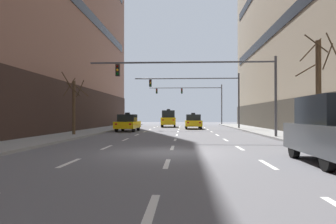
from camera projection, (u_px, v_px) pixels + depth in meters
name	position (u px, v px, depth m)	size (l,w,h in m)	color
ground_plane	(171.00, 153.00, 13.14)	(120.00, 120.00, 0.00)	slate
lane_stripe_l1_s3	(69.00, 163.00, 10.31)	(0.16, 2.00, 0.01)	silver
lane_stripe_l1_s4	(107.00, 147.00, 15.30)	(0.16, 2.00, 0.01)	silver
lane_stripe_l1_s5	(126.00, 139.00, 20.29)	(0.16, 2.00, 0.01)	silver
lane_stripe_l1_s6	(137.00, 135.00, 25.29)	(0.16, 2.00, 0.01)	silver
lane_stripe_l1_s7	(145.00, 132.00, 30.28)	(0.16, 2.00, 0.01)	silver
lane_stripe_l1_s8	(150.00, 129.00, 35.27)	(0.16, 2.00, 0.01)	silver
lane_stripe_l1_s9	(154.00, 128.00, 40.27)	(0.16, 2.00, 0.01)	silver
lane_stripe_l1_s10	(158.00, 126.00, 45.26)	(0.16, 2.00, 0.01)	silver
lane_stripe_l2_s2	(151.00, 210.00, 5.15)	(0.16, 2.00, 0.01)	silver
lane_stripe_l2_s3	(167.00, 164.00, 10.15)	(0.16, 2.00, 0.01)	silver
lane_stripe_l2_s4	(172.00, 148.00, 15.14)	(0.16, 2.00, 0.01)	silver
lane_stripe_l2_s5	(175.00, 140.00, 20.13)	(0.16, 2.00, 0.01)	silver
lane_stripe_l2_s6	(177.00, 135.00, 25.13)	(0.16, 2.00, 0.01)	silver
lane_stripe_l2_s7	(178.00, 132.00, 30.12)	(0.16, 2.00, 0.01)	silver
lane_stripe_l2_s8	(179.00, 129.00, 35.11)	(0.16, 2.00, 0.01)	silver
lane_stripe_l2_s9	(179.00, 128.00, 40.11)	(0.16, 2.00, 0.01)	silver
lane_stripe_l2_s10	(180.00, 126.00, 45.10)	(0.16, 2.00, 0.01)	silver
lane_stripe_l3_s3	(268.00, 164.00, 9.98)	(0.16, 2.00, 0.01)	silver
lane_stripe_l3_s4	(240.00, 148.00, 14.98)	(0.16, 2.00, 0.01)	silver
lane_stripe_l3_s5	(226.00, 140.00, 19.97)	(0.16, 2.00, 0.01)	silver
lane_stripe_l3_s6	(217.00, 135.00, 24.96)	(0.16, 2.00, 0.01)	silver
lane_stripe_l3_s7	(212.00, 132.00, 29.96)	(0.16, 2.00, 0.01)	silver
lane_stripe_l3_s8	(208.00, 129.00, 34.95)	(0.16, 2.00, 0.01)	silver
lane_stripe_l3_s9	(205.00, 128.00, 39.94)	(0.16, 2.00, 0.01)	silver
lane_stripe_l3_s10	(202.00, 126.00, 44.94)	(0.16, 2.00, 0.01)	silver
taxi_driving_0	(168.00, 119.00, 42.40)	(2.07, 4.68, 2.43)	black
taxi_driving_1	(128.00, 123.00, 30.66)	(1.97, 4.50, 1.85)	black
taxi_driving_2	(193.00, 122.00, 36.45)	(1.93, 4.50, 1.86)	black
car_parked_1	(335.00, 130.00, 10.05)	(2.00, 4.61, 2.21)	black
traffic_signal_0	(209.00, 77.00, 21.63)	(12.98, 0.35, 5.50)	#4C4C51
traffic_signal_1	(204.00, 89.00, 35.92)	(12.06, 0.35, 6.27)	#4C4C51
traffic_signal_2	(196.00, 95.00, 51.99)	(12.12, 0.34, 6.56)	#4C4C51
street_tree_0	(318.00, 88.00, 16.70)	(2.10, 2.11, 5.76)	#4C3823
street_tree_1	(74.00, 104.00, 23.59)	(1.97, 1.83, 4.73)	#4C3823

